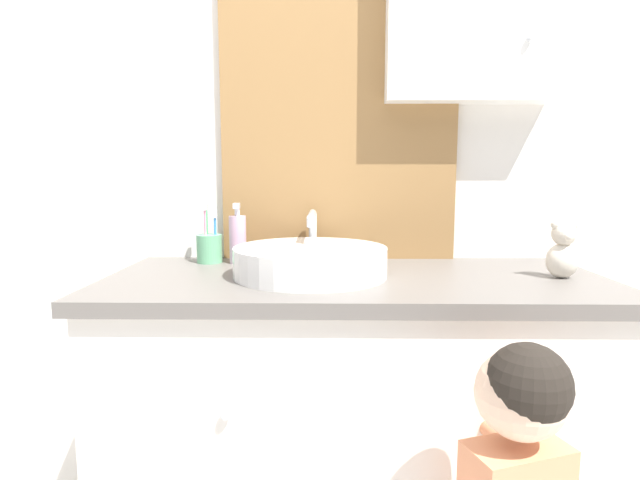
{
  "coord_description": "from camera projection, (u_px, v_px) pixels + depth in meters",
  "views": [
    {
      "loc": [
        -0.07,
        -0.95,
        1.15
      ],
      "look_at": [
        -0.09,
        0.27,
        0.99
      ],
      "focal_mm": 28.0,
      "sensor_mm": 36.0,
      "label": 1
    }
  ],
  "objects": [
    {
      "name": "toothbrush_holder",
      "position": [
        209.0,
        247.0,
        1.48
      ],
      "size": [
        0.07,
        0.07,
        0.2
      ],
      "color": "#66B27F",
      "rests_on": "vanity_counter"
    },
    {
      "name": "sink_basin",
      "position": [
        311.0,
        260.0,
        1.29
      ],
      "size": [
        0.4,
        0.45,
        0.16
      ],
      "color": "white",
      "rests_on": "vanity_counter"
    },
    {
      "name": "teddy_bear",
      "position": [
        563.0,
        251.0,
        1.26
      ],
      "size": [
        0.08,
        0.07,
        0.15
      ],
      "color": "beige",
      "rests_on": "vanity_counter"
    },
    {
      "name": "wall_back",
      "position": [
        357.0,
        131.0,
        1.54
      ],
      "size": [
        3.2,
        0.18,
        2.5
      ],
      "color": "silver",
      "rests_on": "ground_plane"
    },
    {
      "name": "vanity_counter",
      "position": [
        354.0,
        435.0,
        1.35
      ],
      "size": [
        1.28,
        0.56,
        0.89
      ],
      "color": "silver",
      "rests_on": "ground_plane"
    },
    {
      "name": "soap_dispenser",
      "position": [
        238.0,
        239.0,
        1.47
      ],
      "size": [
        0.05,
        0.05,
        0.18
      ],
      "color": "#CCA3BC",
      "rests_on": "vanity_counter"
    }
  ]
}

